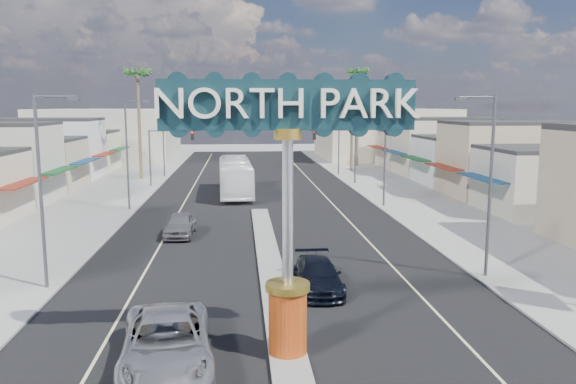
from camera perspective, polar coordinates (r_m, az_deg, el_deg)
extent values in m
plane|color=gray|center=(46.87, -2.97, -1.71)|extent=(160.00, 160.00, 0.00)
cube|color=black|center=(46.86, -2.97, -1.70)|extent=(20.00, 120.00, 0.01)
cube|color=gray|center=(31.26, -1.93, -6.86)|extent=(1.30, 30.00, 0.16)
cube|color=gray|center=(48.45, -19.76, -1.80)|extent=(8.00, 120.00, 0.12)
cube|color=gray|center=(49.34, 13.51, -1.34)|extent=(8.00, 120.00, 0.12)
cube|color=beige|center=(63.42, -25.69, 2.91)|extent=(12.00, 42.00, 6.00)
cube|color=#B7B29E|center=(64.59, 18.41, 3.42)|extent=(12.00, 42.00, 6.00)
cube|color=#B7B29E|center=(93.44, -17.67, 5.57)|extent=(20.00, 20.00, 8.00)
cube|color=beige|center=(94.17, 9.59, 5.88)|extent=(20.00, 20.00, 8.00)
cylinder|color=#B0240D|center=(19.52, -0.03, -12.98)|extent=(1.30, 1.30, 2.20)
cylinder|color=gold|center=(19.10, -0.03, -9.56)|extent=(1.50, 1.50, 0.25)
cylinder|color=#B7B7BC|center=(18.46, -0.03, -2.10)|extent=(0.36, 0.36, 4.80)
cylinder|color=gold|center=(18.16, -0.03, 5.91)|extent=(0.90, 0.90, 0.35)
cube|color=#0F282F|center=(18.13, -0.03, 8.83)|extent=(8.20, 0.50, 1.60)
cylinder|color=#47474C|center=(61.05, -13.85, 3.33)|extent=(0.18, 0.18, 6.00)
cylinder|color=#47474C|center=(60.52, -11.60, 6.11)|extent=(5.00, 0.12, 0.12)
cube|color=black|center=(60.35, -9.69, 5.68)|extent=(0.32, 0.32, 1.00)
sphere|color=red|center=(60.15, -9.71, 5.98)|extent=(0.22, 0.22, 0.22)
cylinder|color=#47474C|center=(61.61, 6.84, 3.56)|extent=(0.18, 0.18, 6.00)
cylinder|color=#47474C|center=(60.96, 4.58, 6.28)|extent=(5.00, 0.12, 0.12)
cube|color=black|center=(60.68, 2.70, 5.81)|extent=(0.32, 0.32, 1.00)
sphere|color=red|center=(60.49, 2.73, 6.11)|extent=(0.22, 0.22, 0.22)
cylinder|color=#47474C|center=(27.88, -23.82, -0.22)|extent=(0.16, 0.16, 9.00)
cylinder|color=#47474C|center=(27.31, -22.59, 8.96)|extent=(1.80, 0.10, 0.10)
cube|color=#47474C|center=(27.08, -20.94, 8.84)|extent=(0.50, 0.22, 0.15)
cylinder|color=#47474C|center=(47.11, -16.03, 3.55)|extent=(0.16, 0.16, 9.00)
cylinder|color=#47474C|center=(46.78, -15.16, 8.95)|extent=(1.80, 0.10, 0.10)
cube|color=#47474C|center=(46.65, -14.18, 8.86)|extent=(0.50, 0.22, 0.15)
cylinder|color=#47474C|center=(68.78, -12.55, 5.21)|extent=(0.16, 0.16, 9.00)
cylinder|color=#47474C|center=(68.55, -11.92, 8.90)|extent=(1.80, 0.10, 0.10)
cube|color=#47474C|center=(68.46, -11.24, 8.83)|extent=(0.50, 0.22, 0.15)
cylinder|color=#47474C|center=(29.03, 19.85, 0.33)|extent=(0.16, 0.16, 9.00)
cylinder|color=#47474C|center=(28.40, 18.65, 9.13)|extent=(1.80, 0.10, 0.10)
cube|color=#47474C|center=(28.09, 17.12, 9.01)|extent=(0.50, 0.22, 0.15)
cylinder|color=#47474C|center=(47.81, 9.82, 3.83)|extent=(0.16, 0.16, 9.00)
cylinder|color=#47474C|center=(47.42, 8.89, 9.13)|extent=(1.80, 0.10, 0.10)
cube|color=#47474C|center=(47.24, 7.94, 9.04)|extent=(0.50, 0.22, 0.15)
cylinder|color=#47474C|center=(69.26, 5.19, 5.40)|extent=(0.16, 0.16, 9.00)
cylinder|color=#47474C|center=(68.99, 4.50, 9.05)|extent=(1.80, 0.10, 0.10)
cube|color=#47474C|center=(68.87, 3.83, 8.98)|extent=(0.50, 0.22, 0.15)
cylinder|color=brown|center=(67.10, -14.86, 6.32)|extent=(0.36, 0.36, 12.00)
cylinder|color=brown|center=(73.58, 6.51, 6.35)|extent=(0.36, 0.36, 11.00)
cylinder|color=brown|center=(79.83, 7.08, 7.24)|extent=(0.36, 0.36, 13.00)
imported|color=#B1B2B6|center=(19.31, -12.25, -14.70)|extent=(3.52, 6.49, 1.73)
imported|color=black|center=(26.32, 3.07, -8.45)|extent=(1.99, 4.89, 1.42)
imported|color=slate|center=(37.58, -10.88, -3.27)|extent=(2.02, 4.59, 1.54)
imported|color=white|center=(54.29, -5.38, 1.58)|extent=(3.40, 12.73, 3.52)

